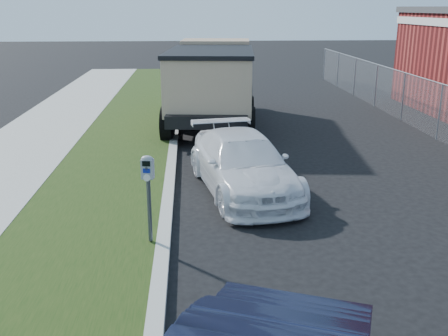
{
  "coord_description": "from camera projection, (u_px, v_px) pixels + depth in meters",
  "views": [
    {
      "loc": [
        -2.08,
        -9.21,
        4.15
      ],
      "look_at": [
        -1.4,
        1.0,
        1.0
      ],
      "focal_mm": 42.0,
      "sensor_mm": 36.0,
      "label": 1
    }
  ],
  "objects": [
    {
      "name": "parking_meter",
      "position": [
        148.0,
        180.0,
        9.04
      ],
      "size": [
        0.24,
        0.18,
        1.58
      ],
      "rotation": [
        0.0,
        0.0,
        -0.19
      ],
      "color": "#3F4247",
      "rests_on": "ground"
    },
    {
      "name": "white_wagon",
      "position": [
        243.0,
        163.0,
        12.2
      ],
      "size": [
        2.67,
        4.87,
        1.34
      ],
      "primitive_type": "imported",
      "rotation": [
        0.0,
        0.0,
        0.18
      ],
      "color": "white",
      "rests_on": "ground"
    },
    {
      "name": "ground",
      "position": [
        299.0,
        231.0,
        10.14
      ],
      "size": [
        120.0,
        120.0,
        0.0
      ],
      "primitive_type": "plane",
      "color": "black",
      "rests_on": "ground"
    },
    {
      "name": "chainlink_fence",
      "position": [
        441.0,
        101.0,
        16.82
      ],
      "size": [
        0.06,
        30.06,
        30.0
      ],
      "color": "slate",
      "rests_on": "ground"
    },
    {
      "name": "streetside",
      "position": [
        35.0,
        198.0,
        11.67
      ],
      "size": [
        6.12,
        50.0,
        0.15
      ],
      "color": "gray",
      "rests_on": "ground"
    },
    {
      "name": "dump_truck",
      "position": [
        213.0,
        79.0,
        19.23
      ],
      "size": [
        3.58,
        7.64,
        2.9
      ],
      "rotation": [
        0.0,
        0.0,
        -0.1
      ],
      "color": "black",
      "rests_on": "ground"
    }
  ]
}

